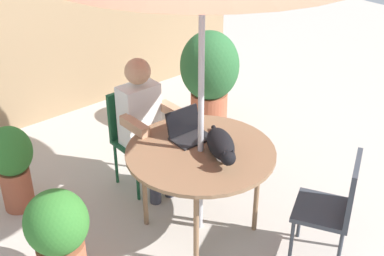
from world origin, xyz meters
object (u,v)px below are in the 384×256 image
Objects in this scene: potted_plant_near_fence at (209,74)px; potted_plant_by_chair at (12,163)px; chair_empty at (336,203)px; laptop at (187,129)px; cat at (221,146)px; person_seated at (144,120)px; chair_occupied at (135,130)px; potted_plant_corner at (59,235)px; patio_table at (201,156)px.

potted_plant_near_fence is 2.22m from potted_plant_by_chair.
chair_empty is 1.24m from laptop.
potted_plant_by_chair is at bearing 128.26° from cat.
chair_empty is 2.25m from potted_plant_near_fence.
laptop reaches higher than cat.
person_seated is at bearing -25.82° from potted_plant_by_chair.
chair_empty is at bearing -74.80° from chair_occupied.
chair_occupied is 0.23m from person_seated.
chair_occupied is at bearing -164.13° from potted_plant_near_fence.
person_seated is (-0.49, 1.63, 0.17)m from chair_empty.
cat is at bearing -86.29° from chair_occupied.
potted_plant_corner is at bearing -96.80° from potted_plant_by_chair.
potted_plant_corner is at bearing 171.32° from patio_table.
person_seated is at bearing 25.90° from potted_plant_corner.
patio_table is 3.69× the size of laptop.
chair_occupied and chair_empty have the same top height.
chair_occupied is at bearing 94.95° from laptop.
chair_occupied is 1.26m from potted_plant_near_fence.
person_seated reaches higher than cat.
chair_empty is at bearing -33.70° from potted_plant_corner.
patio_table is at bearing -90.00° from person_seated.
chair_empty is 0.73× the size of person_seated.
potted_plant_near_fence is at bearing 71.40° from chair_empty.
laptop is 0.38m from cat.
chair_empty is at bearing -69.25° from laptop.
patio_table is 0.72m from person_seated.
potted_plant_near_fence is at bearing 15.87° from chair_occupied.
chair_occupied reaches higher than patio_table.
laptop is (0.06, -0.50, 0.10)m from person_seated.
cat is at bearing -88.44° from laptop.
potted_plant_by_chair is at bearing 83.20° from potted_plant_corner.
potted_plant_near_fence is 1.40× the size of potted_plant_by_chair.
chair_empty is 1.95m from potted_plant_corner.
chair_empty is (0.49, -0.91, -0.16)m from patio_table.
potted_plant_corner is (-2.34, -1.05, -0.19)m from potted_plant_near_fence.
person_seated is 0.89m from cat.
potted_plant_corner is at bearing 146.30° from chair_empty.
potted_plant_near_fence is (1.20, 0.34, 0.09)m from chair_occupied.
potted_plant_by_chair is (-1.01, 0.33, -0.08)m from chair_occupied.
chair_empty is 1.15× the size of potted_plant_corner.
chair_empty is 1.15× the size of potted_plant_by_chair.
laptop reaches higher than potted_plant_by_chair.
laptop is at bearing -138.98° from potted_plant_near_fence.
person_seated is at bearing -90.00° from chair_occupied.
cat reaches higher than potted_plant_by_chair.
chair_occupied is at bearing 105.20° from chair_empty.
chair_empty is 2.89× the size of laptop.
chair_empty is 1.71m from person_seated.
person_seated is at bearing -157.44° from potted_plant_near_fence.
chair_empty is 0.82× the size of potted_plant_near_fence.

